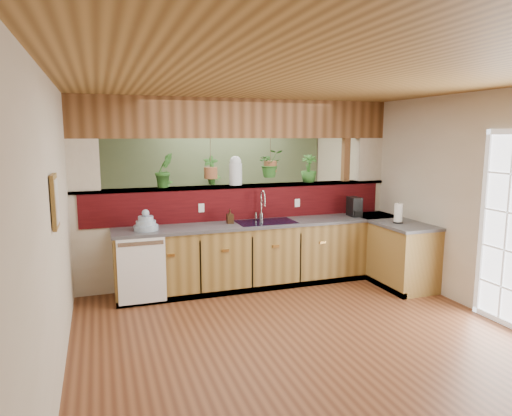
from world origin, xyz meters
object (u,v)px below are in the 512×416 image
object	(u,v)px
shelving_console	(195,223)
glass_jar	(236,171)
dish_stack	(146,224)
coffee_maker	(355,207)
paper_towel	(398,214)
faucet	(262,204)
soap_dispenser	(230,216)

from	to	relation	value
shelving_console	glass_jar	bearing A→B (deg)	-97.48
dish_stack	coffee_maker	size ratio (longest dim) A/B	1.08
paper_towel	glass_jar	world-z (taller)	glass_jar
faucet	soap_dispenser	world-z (taller)	faucet
soap_dispenser	coffee_maker	world-z (taller)	coffee_maker
dish_stack	paper_towel	bearing A→B (deg)	-10.74
paper_towel	shelving_console	world-z (taller)	paper_towel
faucet	coffee_maker	size ratio (longest dim) A/B	1.50
dish_stack	glass_jar	bearing A→B (deg)	17.34
paper_towel	glass_jar	size ratio (longest dim) A/B	0.70
soap_dispenser	paper_towel	bearing A→B (deg)	-18.28
faucet	paper_towel	size ratio (longest dim) A/B	1.48
paper_towel	coffee_maker	bearing A→B (deg)	112.86
faucet	coffee_maker	bearing A→B (deg)	-6.36
dish_stack	soap_dispenser	size ratio (longest dim) A/B	1.58
faucet	coffee_maker	distance (m)	1.42
soap_dispenser	shelving_console	size ratio (longest dim) A/B	0.15
soap_dispenser	paper_towel	distance (m)	2.31
paper_towel	shelving_console	distance (m)	3.73
faucet	soap_dispenser	bearing A→B (deg)	-168.70
soap_dispenser	paper_towel	world-z (taller)	paper_towel
soap_dispenser	paper_towel	size ratio (longest dim) A/B	0.68
dish_stack	paper_towel	size ratio (longest dim) A/B	1.07
dish_stack	soap_dispenser	xyz separation A→B (m)	(1.13, 0.09, 0.01)
dish_stack	shelving_console	xyz separation A→B (m)	(1.09, 2.31, -0.48)
coffee_maker	glass_jar	distance (m)	1.86
coffee_maker	paper_towel	xyz separation A→B (m)	(0.28, -0.67, -0.00)
paper_towel	glass_jar	bearing A→B (deg)	152.71
dish_stack	coffee_maker	xyz separation A→B (m)	(3.05, 0.04, 0.05)
soap_dispenser	shelving_console	world-z (taller)	soap_dispenser
faucet	glass_jar	world-z (taller)	glass_jar
coffee_maker	shelving_console	world-z (taller)	coffee_maker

